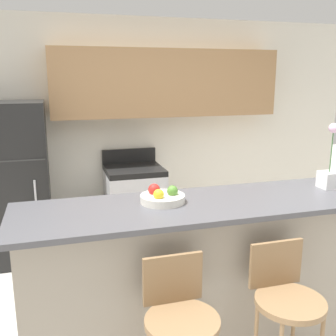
{
  "coord_description": "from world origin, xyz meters",
  "views": [
    {
      "loc": [
        -0.9,
        -2.27,
        1.9
      ],
      "look_at": [
        0.0,
        0.78,
        1.15
      ],
      "focal_mm": 42.0,
      "sensor_mm": 36.0,
      "label": 1
    }
  ],
  "objects_px": {
    "orchid_vase": "(329,172)",
    "trash_bin": "(75,243)",
    "fruit_bowl": "(162,197)",
    "stove_range": "(135,206)",
    "refrigerator": "(12,184)",
    "bar_stool_left": "(180,320)",
    "bar_stool_right": "(286,301)"
  },
  "relations": [
    {
      "from": "refrigerator",
      "to": "orchid_vase",
      "type": "relative_size",
      "value": 3.48
    },
    {
      "from": "refrigerator",
      "to": "bar_stool_right",
      "type": "distance_m",
      "value": 2.94
    },
    {
      "from": "orchid_vase",
      "to": "stove_range",
      "type": "bearing_deg",
      "value": 120.22
    },
    {
      "from": "bar_stool_right",
      "to": "orchid_vase",
      "type": "relative_size",
      "value": 2.01
    },
    {
      "from": "refrigerator",
      "to": "bar_stool_left",
      "type": "relative_size",
      "value": 1.73
    },
    {
      "from": "bar_stool_right",
      "to": "fruit_bowl",
      "type": "relative_size",
      "value": 3.3
    },
    {
      "from": "bar_stool_left",
      "to": "fruit_bowl",
      "type": "relative_size",
      "value": 3.3
    },
    {
      "from": "refrigerator",
      "to": "bar_stool_right",
      "type": "bearing_deg",
      "value": -55.63
    },
    {
      "from": "stove_range",
      "to": "bar_stool_right",
      "type": "relative_size",
      "value": 1.12
    },
    {
      "from": "trash_bin",
      "to": "refrigerator",
      "type": "bearing_deg",
      "value": 160.15
    },
    {
      "from": "bar_stool_right",
      "to": "refrigerator",
      "type": "bearing_deg",
      "value": 124.37
    },
    {
      "from": "bar_stool_left",
      "to": "orchid_vase",
      "type": "distance_m",
      "value": 1.57
    },
    {
      "from": "bar_stool_left",
      "to": "stove_range",
      "type": "bearing_deg",
      "value": 84.03
    },
    {
      "from": "fruit_bowl",
      "to": "stove_range",
      "type": "bearing_deg",
      "value": 84.35
    },
    {
      "from": "orchid_vase",
      "to": "trash_bin",
      "type": "height_order",
      "value": "orchid_vase"
    },
    {
      "from": "fruit_bowl",
      "to": "trash_bin",
      "type": "height_order",
      "value": "fruit_bowl"
    },
    {
      "from": "refrigerator",
      "to": "fruit_bowl",
      "type": "relative_size",
      "value": 5.71
    },
    {
      "from": "refrigerator",
      "to": "stove_range",
      "type": "bearing_deg",
      "value": 1.15
    },
    {
      "from": "bar_stool_left",
      "to": "bar_stool_right",
      "type": "relative_size",
      "value": 1.0
    },
    {
      "from": "refrigerator",
      "to": "trash_bin",
      "type": "xyz_separation_m",
      "value": [
        0.59,
        -0.21,
        -0.64
      ]
    },
    {
      "from": "fruit_bowl",
      "to": "orchid_vase",
      "type": "bearing_deg",
      "value": -0.62
    },
    {
      "from": "orchid_vase",
      "to": "fruit_bowl",
      "type": "xyz_separation_m",
      "value": [
        -1.26,
        0.01,
        -0.08
      ]
    },
    {
      "from": "trash_bin",
      "to": "bar_stool_right",
      "type": "bearing_deg",
      "value": -64.15
    },
    {
      "from": "bar_stool_right",
      "to": "stove_range",
      "type": "bearing_deg",
      "value": 98.9
    },
    {
      "from": "bar_stool_right",
      "to": "trash_bin",
      "type": "distance_m",
      "value": 2.5
    },
    {
      "from": "refrigerator",
      "to": "bar_stool_left",
      "type": "xyz_separation_m",
      "value": [
        1.02,
        -2.42,
        -0.18
      ]
    },
    {
      "from": "orchid_vase",
      "to": "trash_bin",
      "type": "xyz_separation_m",
      "value": [
        -1.77,
        1.62,
        -1.03
      ]
    },
    {
      "from": "fruit_bowl",
      "to": "trash_bin",
      "type": "relative_size",
      "value": 0.76
    },
    {
      "from": "stove_range",
      "to": "bar_stool_right",
      "type": "xyz_separation_m",
      "value": [
        0.38,
        -2.45,
        0.18
      ]
    },
    {
      "from": "refrigerator",
      "to": "orchid_vase",
      "type": "height_order",
      "value": "refrigerator"
    },
    {
      "from": "stove_range",
      "to": "trash_bin",
      "type": "distance_m",
      "value": 0.78
    },
    {
      "from": "refrigerator",
      "to": "bar_stool_right",
      "type": "xyz_separation_m",
      "value": [
        1.66,
        -2.42,
        -0.18
      ]
    }
  ]
}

